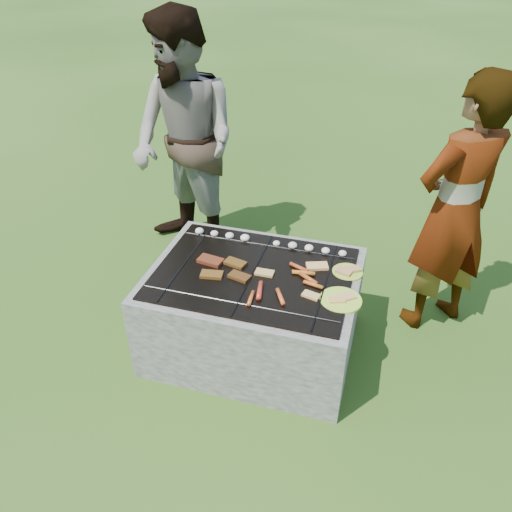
% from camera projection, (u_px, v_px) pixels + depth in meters
% --- Properties ---
extents(lawn, '(60.00, 60.00, 0.00)m').
position_uv_depth(lawn, '(254.00, 344.00, 3.44)').
color(lawn, '#224210').
rests_on(lawn, ground).
extents(fire_pit, '(1.30, 1.00, 0.62)m').
position_uv_depth(fire_pit, '(254.00, 313.00, 3.29)').
color(fire_pit, '#A19B8F').
rests_on(fire_pit, ground).
extents(mushrooms, '(1.06, 0.06, 0.04)m').
position_uv_depth(mushrooms, '(266.00, 241.00, 3.37)').
color(mushrooms, '#E9E4C6').
rests_on(mushrooms, fire_pit).
extents(pork_slabs, '(0.39, 0.26, 0.02)m').
position_uv_depth(pork_slabs, '(222.00, 267.00, 3.13)').
color(pork_slabs, '#9B371C').
rests_on(pork_slabs, fire_pit).
extents(sausages, '(0.40, 0.48, 0.03)m').
position_uv_depth(sausages, '(287.00, 284.00, 2.98)').
color(sausages, '#B8431E').
rests_on(sausages, fire_pit).
extents(bread_on_grate, '(0.43, 0.40, 0.02)m').
position_uv_depth(bread_on_grate, '(300.00, 274.00, 3.07)').
color(bread_on_grate, '#CFC06A').
rests_on(bread_on_grate, fire_pit).
extents(plate_far, '(0.25, 0.25, 0.03)m').
position_uv_depth(plate_far, '(348.00, 272.00, 3.11)').
color(plate_far, yellow).
rests_on(plate_far, fire_pit).
extents(plate_near, '(0.29, 0.29, 0.03)m').
position_uv_depth(plate_near, '(341.00, 300.00, 2.88)').
color(plate_near, '#FAFF3C').
rests_on(plate_near, fire_pit).
extents(cook, '(0.77, 0.74, 1.78)m').
position_uv_depth(cook, '(455.00, 211.00, 3.19)').
color(cook, gray).
rests_on(cook, ground).
extents(bystander, '(1.20, 1.12, 1.97)m').
position_uv_depth(bystander, '(185.00, 144.00, 3.90)').
color(bystander, gray).
rests_on(bystander, ground).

